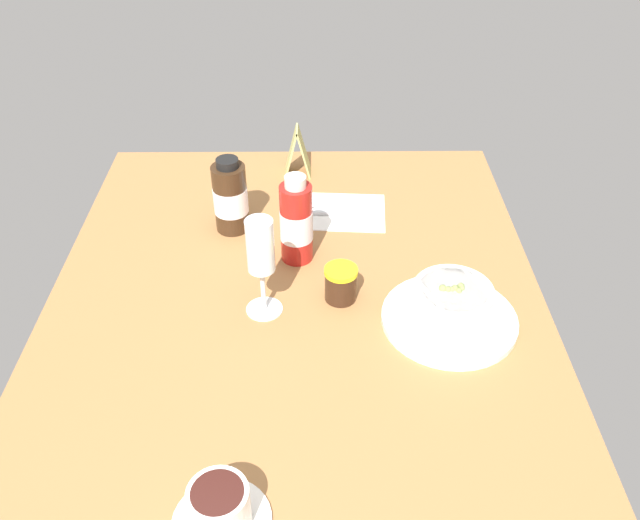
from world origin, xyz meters
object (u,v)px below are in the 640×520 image
at_px(porridge_bowl, 451,307).
at_px(wine_glass, 261,252).
at_px(cutlery_setting, 333,211).
at_px(sauce_bottle_brown, 231,197).
at_px(coffee_cup, 219,510).
at_px(jam_jar, 341,284).
at_px(sauce_bottle_red, 298,222).
at_px(menu_card, 297,151).

relative_size(porridge_bowl, wine_glass, 1.24).
distance_m(porridge_bowl, cutlery_setting, 0.37).
xyz_separation_m(cutlery_setting, sauce_bottle_brown, (-0.05, 0.19, 0.07)).
xyz_separation_m(cutlery_setting, wine_glass, (-0.29, 0.12, 0.12)).
bearing_deg(cutlery_setting, coffee_cup, 167.50).
bearing_deg(porridge_bowl, jam_jar, 70.53).
height_order(porridge_bowl, coffee_cup, porridge_bowl).
xyz_separation_m(coffee_cup, sauce_bottle_brown, (0.62, 0.04, 0.04)).
height_order(cutlery_setting, wine_glass, wine_glass).
distance_m(cutlery_setting, coffee_cup, 0.70).
height_order(sauce_bottle_brown, sauce_bottle_red, sauce_bottle_red).
distance_m(wine_glass, jam_jar, 0.16).
bearing_deg(menu_card, jam_jar, -169.25).
xyz_separation_m(wine_glass, menu_card, (0.45, -0.05, -0.07)).
relative_size(porridge_bowl, menu_card, 2.02).
bearing_deg(cutlery_setting, wine_glass, 157.57).
distance_m(porridge_bowl, sauce_bottle_brown, 0.46).
height_order(coffee_cup, jam_jar, coffee_cup).
relative_size(wine_glass, sauce_bottle_red, 1.04).
distance_m(coffee_cup, wine_glass, 0.40).
height_order(coffee_cup, sauce_bottle_brown, sauce_bottle_brown).
xyz_separation_m(porridge_bowl, wine_glass, (0.03, 0.30, 0.09)).
distance_m(sauce_bottle_brown, sauce_bottle_red, 0.16).
height_order(coffee_cup, menu_card, menu_card).
height_order(jam_jar, menu_card, menu_card).
distance_m(porridge_bowl, coffee_cup, 0.48).
relative_size(wine_glass, sauce_bottle_brown, 1.18).
distance_m(porridge_bowl, jam_jar, 0.18).
xyz_separation_m(cutlery_setting, menu_card, (0.15, 0.07, 0.05)).
relative_size(sauce_bottle_brown, menu_card, 1.39).
relative_size(jam_jar, sauce_bottle_brown, 0.41).
relative_size(porridge_bowl, sauce_bottle_brown, 1.46).
distance_m(cutlery_setting, menu_card, 0.18).
distance_m(sauce_bottle_brown, menu_card, 0.24).
bearing_deg(coffee_cup, porridge_bowl, -43.13).
bearing_deg(menu_card, sauce_bottle_red, -178.53).
distance_m(porridge_bowl, sauce_bottle_red, 0.31).
relative_size(porridge_bowl, cutlery_setting, 1.05).
relative_size(coffee_cup, jam_jar, 1.98).
relative_size(jam_jar, menu_card, 0.57).
xyz_separation_m(sauce_bottle_brown, menu_card, (0.21, -0.12, -0.02)).
xyz_separation_m(cutlery_setting, coffee_cup, (-0.68, 0.15, 0.03)).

